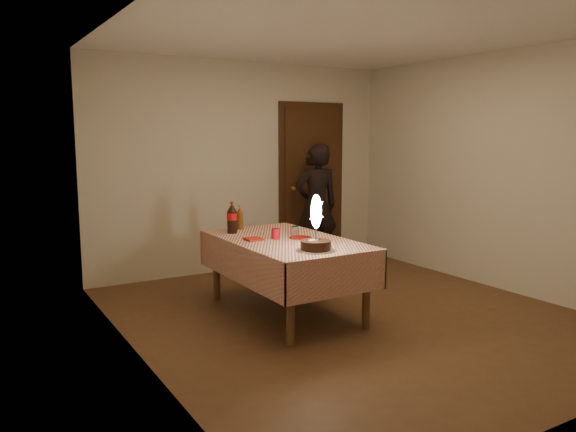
# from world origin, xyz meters

# --- Properties ---
(ground) EXTENTS (4.00, 4.50, 0.01)m
(ground) POSITION_xyz_m (0.00, 0.00, 0.00)
(ground) COLOR brown
(ground) RESTS_ON ground
(room_shell) EXTENTS (4.04, 4.54, 2.62)m
(room_shell) POSITION_xyz_m (0.03, 0.08, 1.65)
(room_shell) COLOR beige
(room_shell) RESTS_ON ground
(dining_table) EXTENTS (1.02, 1.72, 0.72)m
(dining_table) POSITION_xyz_m (-0.49, 0.40, 0.63)
(dining_table) COLOR brown
(dining_table) RESTS_ON ground
(birthday_cake) EXTENTS (0.33, 0.33, 0.48)m
(birthday_cake) POSITION_xyz_m (-0.53, -0.19, 0.85)
(birthday_cake) COLOR white
(birthday_cake) RESTS_ON dining_table
(red_plate) EXTENTS (0.22, 0.22, 0.01)m
(red_plate) POSITION_xyz_m (-0.34, 0.36, 0.73)
(red_plate) COLOR #AB140B
(red_plate) RESTS_ON dining_table
(red_cup) EXTENTS (0.08, 0.08, 0.10)m
(red_cup) POSITION_xyz_m (-0.57, 0.44, 0.77)
(red_cup) COLOR #B90C21
(red_cup) RESTS_ON dining_table
(clear_cup) EXTENTS (0.07, 0.07, 0.09)m
(clear_cup) POSITION_xyz_m (-0.31, 0.52, 0.77)
(clear_cup) COLOR silver
(clear_cup) RESTS_ON dining_table
(napkin_stack) EXTENTS (0.15, 0.15, 0.02)m
(napkin_stack) POSITION_xyz_m (-0.77, 0.50, 0.73)
(napkin_stack) COLOR #A41E12
(napkin_stack) RESTS_ON dining_table
(cola_bottle) EXTENTS (0.10, 0.10, 0.32)m
(cola_bottle) POSITION_xyz_m (-0.78, 0.94, 0.88)
(cola_bottle) COLOR black
(cola_bottle) RESTS_ON dining_table
(amber_bottle_left) EXTENTS (0.06, 0.06, 0.25)m
(amber_bottle_left) POSITION_xyz_m (-0.61, 1.11, 0.84)
(amber_bottle_left) COLOR #603410
(amber_bottle_left) RESTS_ON dining_table
(photographer) EXTENTS (0.63, 0.48, 1.59)m
(photographer) POSITION_xyz_m (0.84, 1.85, 0.80)
(photographer) COLOR black
(photographer) RESTS_ON ground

